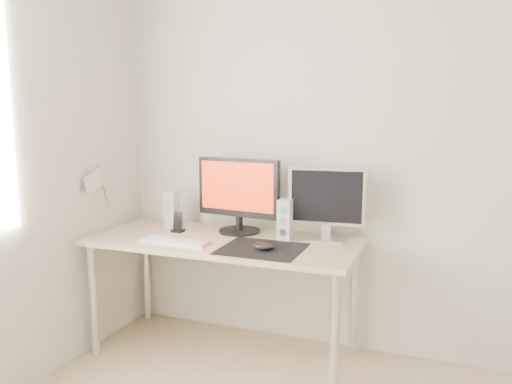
# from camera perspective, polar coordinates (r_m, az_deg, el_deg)

# --- Properties ---
(wall_back) EXTENTS (3.50, 0.00, 3.50)m
(wall_back) POSITION_cam_1_polar(r_m,az_deg,el_deg) (3.03, 15.50, 4.47)
(wall_back) COLOR silver
(wall_back) RESTS_ON ground
(mousepad) EXTENTS (0.45, 0.40, 0.00)m
(mousepad) POSITION_cam_1_polar(r_m,az_deg,el_deg) (2.77, 0.67, -6.50)
(mousepad) COLOR black
(mousepad) RESTS_ON desk
(mouse) EXTENTS (0.12, 0.07, 0.04)m
(mouse) POSITION_cam_1_polar(r_m,az_deg,el_deg) (2.73, 0.85, -6.23)
(mouse) COLOR black
(mouse) RESTS_ON mousepad
(desk) EXTENTS (1.60, 0.70, 0.73)m
(desk) POSITION_cam_1_polar(r_m,az_deg,el_deg) (3.01, -3.71, -6.80)
(desk) COLOR #D1B587
(desk) RESTS_ON ground
(main_monitor) EXTENTS (0.55, 0.29, 0.47)m
(main_monitor) POSITION_cam_1_polar(r_m,az_deg,el_deg) (3.09, -2.01, -0.07)
(main_monitor) COLOR black
(main_monitor) RESTS_ON desk
(second_monitor) EXTENTS (0.45, 0.18, 0.43)m
(second_monitor) POSITION_cam_1_polar(r_m,az_deg,el_deg) (2.93, 8.09, -0.93)
(second_monitor) COLOR silver
(second_monitor) RESTS_ON desk
(speaker_left) EXTENTS (0.08, 0.09, 0.24)m
(speaker_left) POSITION_cam_1_polar(r_m,az_deg,el_deg) (3.31, -9.60, -1.95)
(speaker_left) COLOR silver
(speaker_left) RESTS_ON desk
(speaker_right) EXTENTS (0.08, 0.09, 0.24)m
(speaker_right) POSITION_cam_1_polar(r_m,az_deg,el_deg) (2.95, 3.35, -3.19)
(speaker_right) COLOR white
(speaker_right) RESTS_ON desk
(keyboard) EXTENTS (0.42, 0.13, 0.02)m
(keyboard) POSITION_cam_1_polar(r_m,az_deg,el_deg) (2.95, -9.28, -5.55)
(keyboard) COLOR silver
(keyboard) RESTS_ON desk
(phone_dock) EXTENTS (0.07, 0.06, 0.13)m
(phone_dock) POSITION_cam_1_polar(r_m,az_deg,el_deg) (3.19, -8.94, -3.84)
(phone_dock) COLOR black
(phone_dock) RESTS_ON desk
(pennant) EXTENTS (0.01, 0.23, 0.29)m
(pennant) POSITION_cam_1_polar(r_m,az_deg,el_deg) (3.22, -17.75, 1.01)
(pennant) COLOR #A57F54
(pennant) RESTS_ON wall_left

